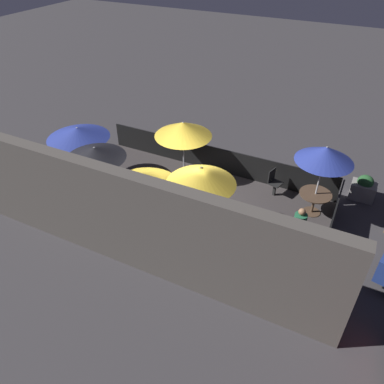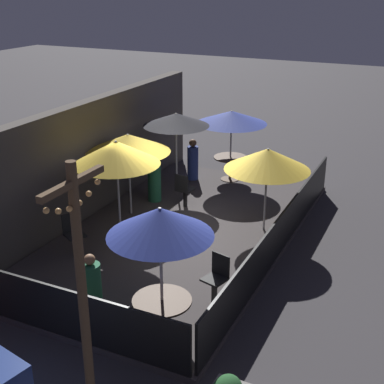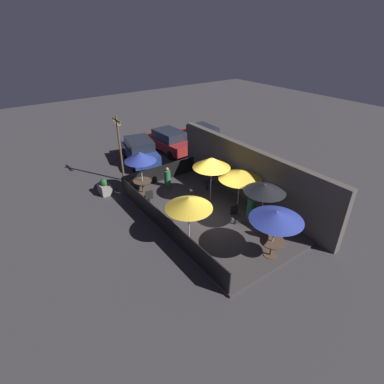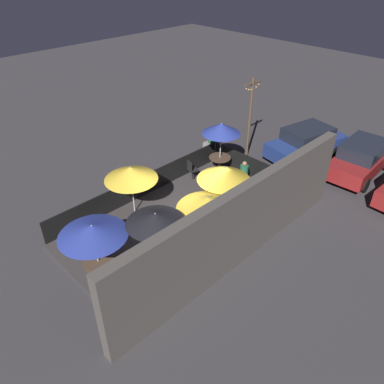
{
  "view_description": "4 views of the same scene",
  "coord_description": "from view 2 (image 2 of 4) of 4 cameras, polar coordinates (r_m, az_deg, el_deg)",
  "views": [
    {
      "loc": [
        -4.48,
        8.54,
        7.78
      ],
      "look_at": [
        -0.36,
        0.25,
        0.98
      ],
      "focal_mm": 35.0,
      "sensor_mm": 36.0,
      "label": 1
    },
    {
      "loc": [
        -10.36,
        -5.21,
        5.8
      ],
      "look_at": [
        -0.3,
        -0.45,
        1.34
      ],
      "focal_mm": 50.0,
      "sensor_mm": 36.0,
      "label": 2
    },
    {
      "loc": [
        9.61,
        -7.79,
        8.39
      ],
      "look_at": [
        -0.78,
        -0.34,
        1.13
      ],
      "focal_mm": 28.0,
      "sensor_mm": 36.0,
      "label": 3
    },
    {
      "loc": [
        7.71,
        8.29,
        9.03
      ],
      "look_at": [
        -0.33,
        0.13,
        1.36
      ],
      "focal_mm": 35.0,
      "sensor_mm": 36.0,
      "label": 4
    }
  ],
  "objects": [
    {
      "name": "ground_plane",
      "position": [
        12.97,
        -1.21,
        -4.72
      ],
      "size": [
        60.0,
        60.0,
        0.0
      ],
      "primitive_type": "plane",
      "color": "#383538"
    },
    {
      "name": "patio_deck",
      "position": [
        12.94,
        -1.22,
        -4.49
      ],
      "size": [
        9.01,
        5.01,
        0.12
      ],
      "color": "#383333",
      "rests_on": "ground_plane"
    },
    {
      "name": "building_wall",
      "position": [
        13.75,
        -11.54,
        3.15
      ],
      "size": [
        10.61,
        0.36,
        2.99
      ],
      "color": "#4C4742",
      "rests_on": "ground_plane"
    },
    {
      "name": "fence_front",
      "position": [
        11.92,
        9.44,
        -4.37
      ],
      "size": [
        8.81,
        0.05,
        0.95
      ],
      "color": "black",
      "rests_on": "patio_deck"
    },
    {
      "name": "fence_side_left",
      "position": [
        9.44,
        -13.7,
        -12.34
      ],
      "size": [
        0.05,
        4.81,
        0.95
      ],
      "color": "black",
      "rests_on": "patio_deck"
    },
    {
      "name": "patio_umbrella_0",
      "position": [
        8.32,
        -3.43,
        -3.22
      ],
      "size": [
        1.71,
        1.71,
        2.4
      ],
      "color": "#B2B2B7",
      "rests_on": "patio_deck"
    },
    {
      "name": "patio_umbrella_1",
      "position": [
        15.7,
        4.24,
        7.95
      ],
      "size": [
        2.08,
        2.08,
        2.11
      ],
      "color": "#B2B2B7",
      "rests_on": "patio_deck"
    },
    {
      "name": "patio_umbrella_2",
      "position": [
        11.78,
        -8.08,
        4.18
      ],
      "size": [
        1.93,
        1.93,
        2.41
      ],
      "color": "#B2B2B7",
      "rests_on": "patio_deck"
    },
    {
      "name": "patio_umbrella_3",
      "position": [
        13.34,
        -6.84,
        5.2
      ],
      "size": [
        2.11,
        2.11,
        2.12
      ],
      "color": "#B2B2B7",
      "rests_on": "patio_deck"
    },
    {
      "name": "patio_umbrella_4",
      "position": [
        12.48,
        8.06,
        3.48
      ],
      "size": [
        2.01,
        2.01,
        2.05
      ],
      "color": "#B2B2B7",
      "rests_on": "patio_deck"
    },
    {
      "name": "patio_umbrella_5",
      "position": [
        14.69,
        -1.71,
        7.72
      ],
      "size": [
        1.83,
        1.83,
        2.28
      ],
      "color": "#B2B2B7",
      "rests_on": "patio_deck"
    },
    {
      "name": "dining_table_0",
      "position": [
        9.09,
        -3.2,
        -12.17
      ],
      "size": [
        1.0,
        1.0,
        0.74
      ],
      "color": "#4C3828",
      "rests_on": "patio_deck"
    },
    {
      "name": "dining_table_1",
      "position": [
        16.07,
        4.11,
        3.28
      ],
      "size": [
        1.0,
        1.0,
        0.72
      ],
      "color": "#4C3828",
      "rests_on": "patio_deck"
    },
    {
      "name": "patio_chair_0",
      "position": [
        14.07,
        -0.88,
        0.33
      ],
      "size": [
        0.45,
        0.45,
        0.94
      ],
      "rotation": [
        0.0,
        0.0,
        -0.13
      ],
      "color": "black",
      "rests_on": "patio_deck"
    },
    {
      "name": "patio_chair_1",
      "position": [
        11.99,
        -12.51,
        -4.25
      ],
      "size": [
        0.55,
        0.55,
        0.93
      ],
      "rotation": [
        0.0,
        0.0,
        -2.09
      ],
      "color": "black",
      "rests_on": "patio_deck"
    },
    {
      "name": "patio_chair_2",
      "position": [
        10.08,
        2.66,
        -8.98
      ],
      "size": [
        0.49,
        0.49,
        0.94
      ],
      "rotation": [
        0.0,
        0.0,
        2.88
      ],
      "color": "black",
      "rests_on": "patio_deck"
    },
    {
      "name": "patron_0",
      "position": [
        9.93,
        -10.65,
        -9.87
      ],
      "size": [
        0.51,
        0.51,
        1.17
      ],
      "rotation": [
        0.0,
        0.0,
        4.02
      ],
      "color": "#236642",
      "rests_on": "patio_deck"
    },
    {
      "name": "patron_1",
      "position": [
        16.08,
        0.09,
        3.32
      ],
      "size": [
        0.4,
        0.4,
        1.25
      ],
      "rotation": [
        0.0,
        0.0,
        2.91
      ],
      "color": "navy",
      "rests_on": "patio_deck"
    },
    {
      "name": "patron_2",
      "position": [
        14.51,
        -4.04,
        1.27
      ],
      "size": [
        0.38,
        0.38,
        1.31
      ],
      "rotation": [
        0.0,
        0.0,
        6.23
      ],
      "color": "#236642",
      "rests_on": "patio_deck"
    },
    {
      "name": "light_post",
      "position": [
        6.64,
        -11.56,
        -11.29
      ],
      "size": [
        1.1,
        0.12,
        3.98
      ],
      "color": "brown",
      "rests_on": "ground_plane"
    }
  ]
}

